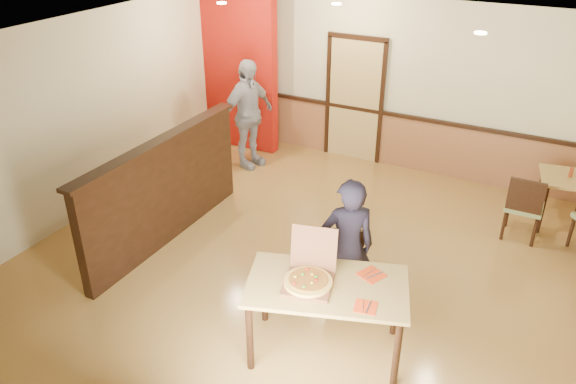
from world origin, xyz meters
name	(u,v)px	position (x,y,z in m)	size (l,w,h in m)	color
floor	(307,269)	(0.00, 0.00, 0.00)	(7.00, 7.00, 0.00)	#A57E40
ceiling	(312,45)	(0.00, 0.00, 2.80)	(7.00, 7.00, 0.00)	black
wall_back	(403,86)	(0.00, 3.50, 1.40)	(7.00, 7.00, 0.00)	beige
wall_left	(83,118)	(-3.50, 0.00, 1.40)	(7.00, 7.00, 0.00)	beige
wainscot_back	(397,141)	(0.00, 3.47, 0.45)	(7.00, 0.04, 0.90)	#99633D
chair_rail_back	(399,115)	(0.00, 3.45, 0.92)	(7.00, 0.06, 0.06)	black
back_door	(355,100)	(-0.80, 3.46, 1.05)	(0.90, 0.06, 2.10)	#D5B66D
booth_partition	(165,190)	(-2.00, -0.20, 0.74)	(0.20, 3.10, 1.44)	black
red_accent_panel	(235,71)	(-2.90, 3.00, 1.40)	(1.60, 0.20, 2.78)	#A2140B
spot_a	(222,3)	(-2.30, 1.80, 2.78)	(0.14, 0.14, 0.02)	#FFECB2
spot_b	(336,4)	(-0.80, 2.50, 2.78)	(0.14, 0.14, 0.02)	#FFECB2
spot_c	(481,33)	(1.40, 1.50, 2.78)	(0.14, 0.14, 0.02)	#FFECB2
main_table	(327,294)	(0.77, -1.18, 0.72)	(1.76, 1.34, 0.83)	tan
diner_chair	(346,266)	(0.64, -0.34, 0.47)	(0.58, 0.58, 0.87)	olive
side_chair_left	(524,205)	(2.23, 1.98, 0.52)	(0.47, 0.47, 0.95)	olive
side_table	(566,189)	(2.68, 2.60, 0.59)	(0.82, 0.82, 0.77)	tan
diner	(347,248)	(0.69, -0.48, 0.82)	(0.60, 0.39, 1.64)	black
passerby	(248,115)	(-2.24, 2.30, 0.92)	(1.09, 0.45, 1.85)	#9B9BA3
pizza_box	(309,277)	(0.60, -1.24, 0.90)	(0.58, 0.64, 0.49)	brown
pizza	(308,282)	(0.61, -1.28, 0.88)	(0.47, 0.47, 0.03)	gold
napkin_near	(366,307)	(1.22, -1.32, 0.84)	(0.24, 0.24, 0.01)	red
napkin_far	(371,275)	(1.10, -0.84, 0.84)	(0.30, 0.30, 0.01)	red
condiment	(571,172)	(2.69, 2.62, 0.83)	(0.05, 0.05, 0.13)	#963B1B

